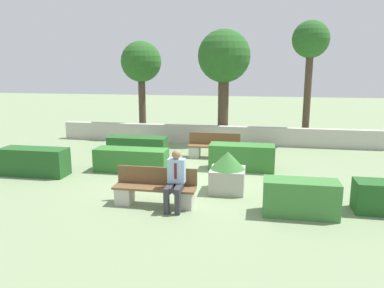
# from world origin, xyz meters

# --- Properties ---
(ground_plane) EXTENTS (60.00, 60.00, 0.00)m
(ground_plane) POSITION_xyz_m (0.00, 0.00, 0.00)
(ground_plane) COLOR gray
(perimeter_wall) EXTENTS (13.12, 0.30, 0.73)m
(perimeter_wall) POSITION_xyz_m (0.00, 5.03, 0.37)
(perimeter_wall) COLOR #B7B2A8
(perimeter_wall) RESTS_ON ground_plane
(bench_front) EXTENTS (1.88, 0.49, 0.84)m
(bench_front) POSITION_xyz_m (-0.55, -2.09, 0.32)
(bench_front) COLOR brown
(bench_front) RESTS_ON ground_plane
(bench_left_side) EXTENTS (1.78, 0.49, 0.84)m
(bench_left_side) POSITION_xyz_m (0.21, 2.60, 0.32)
(bench_left_side) COLOR brown
(bench_left_side) RESTS_ON ground_plane
(person_seated_man) EXTENTS (0.38, 0.64, 1.30)m
(person_seated_man) POSITION_xyz_m (-0.03, -2.23, 0.71)
(person_seated_man) COLOR #333338
(person_seated_man) RESTS_ON ground_plane
(hedge_block_near_left) EXTENTS (1.95, 0.72, 0.79)m
(hedge_block_near_left) POSITION_xyz_m (1.24, 1.24, 0.39)
(hedge_block_near_left) COLOR #33702D
(hedge_block_near_left) RESTS_ON ground_plane
(hedge_block_near_right) EXTENTS (1.55, 0.62, 0.77)m
(hedge_block_near_right) POSITION_xyz_m (2.65, -2.14, 0.38)
(hedge_block_near_right) COLOR #3D7A38
(hedge_block_near_right) RESTS_ON ground_plane
(hedge_block_mid_left) EXTENTS (2.18, 0.69, 0.69)m
(hedge_block_mid_left) POSITION_xyz_m (-2.01, 0.47, 0.35)
(hedge_block_mid_left) COLOR #33702D
(hedge_block_mid_left) RESTS_ON ground_plane
(hedge_block_mid_right) EXTENTS (2.14, 0.72, 0.57)m
(hedge_block_mid_right) POSITION_xyz_m (-2.65, 2.93, 0.29)
(hedge_block_mid_right) COLOR #235623
(hedge_block_mid_right) RESTS_ON ground_plane
(hedge_block_far_right) EXTENTS (1.93, 0.66, 0.79)m
(hedge_block_far_right) POSITION_xyz_m (-4.63, -0.41, 0.40)
(hedge_block_far_right) COLOR #235623
(hedge_block_far_right) RESTS_ON ground_plane
(planter_corner_left) EXTENTS (0.87, 0.87, 1.03)m
(planter_corner_left) POSITION_xyz_m (0.99, -0.87, 0.52)
(planter_corner_left) COLOR #B7B2A8
(planter_corner_left) RESTS_ON ground_plane
(tree_leftmost) EXTENTS (1.77, 1.77, 4.19)m
(tree_leftmost) POSITION_xyz_m (-3.49, 6.20, 3.22)
(tree_leftmost) COLOR #473828
(tree_leftmost) RESTS_ON ground_plane
(tree_center_left) EXTENTS (2.13, 2.13, 4.58)m
(tree_center_left) POSITION_xyz_m (0.22, 5.57, 3.40)
(tree_center_left) COLOR #473828
(tree_center_left) RESTS_ON ground_plane
(tree_center_right) EXTENTS (1.44, 1.44, 4.86)m
(tree_center_right) POSITION_xyz_m (3.57, 5.72, 3.93)
(tree_center_right) COLOR #473828
(tree_center_right) RESTS_ON ground_plane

